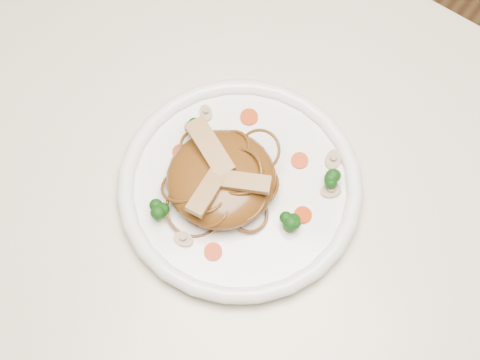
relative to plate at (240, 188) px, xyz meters
The scene contains 20 objects.
ground 0.76m from the plate, ahead, with size 4.00×4.00×0.00m, color brown.
table 0.11m from the plate, ahead, with size 1.20×0.80×0.75m.
plate is the anchor object (origin of this frame).
noodle_mound 0.04m from the plate, 139.29° to the right, with size 0.13×0.13×0.04m, color brown.
chicken_a 0.06m from the plate, 42.92° to the right, with size 0.06×0.02×0.01m, color #9C7B49.
chicken_b 0.07m from the plate, behind, with size 0.08×0.03×0.01m, color #9C7B49.
chicken_c 0.07m from the plate, 105.05° to the right, with size 0.07×0.02×0.01m, color #9C7B49.
broccoli_0 0.11m from the plate, 36.04° to the left, with size 0.02×0.02×0.03m, color #10430E, non-canonical shape.
broccoli_1 0.09m from the plate, 164.16° to the left, with size 0.03×0.03×0.03m, color #10430E, non-canonical shape.
broccoli_2 0.10m from the plate, 121.34° to the right, with size 0.02×0.02×0.03m, color #10430E, non-canonical shape.
broccoli_3 0.08m from the plate, ahead, with size 0.02×0.02×0.03m, color #10430E, non-canonical shape.
carrot_0 0.08m from the plate, 60.24° to the left, with size 0.02×0.02×0.01m, color red.
carrot_1 0.09m from the plate, behind, with size 0.02×0.02×0.01m, color red.
carrot_2 0.09m from the plate, ahead, with size 0.02×0.02×0.01m, color red.
carrot_3 0.10m from the plate, 119.88° to the left, with size 0.02×0.02×0.01m, color red.
carrot_4 0.09m from the plate, 72.97° to the right, with size 0.02×0.02×0.01m, color red.
mushroom_0 0.10m from the plate, 96.09° to the right, with size 0.02×0.02×0.01m, color #BDAF8E.
mushroom_1 0.11m from the plate, 32.02° to the left, with size 0.03×0.03×0.01m, color #BDAF8E.
mushroom_2 0.11m from the plate, 150.57° to the left, with size 0.02×0.02×0.01m, color #BDAF8E.
mushroom_3 0.12m from the plate, 52.82° to the left, with size 0.03×0.03×0.01m, color #BDAF8E.
Camera 1 is at (0.16, -0.27, 1.49)m, focal length 49.08 mm.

